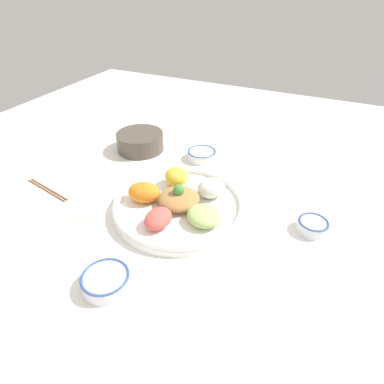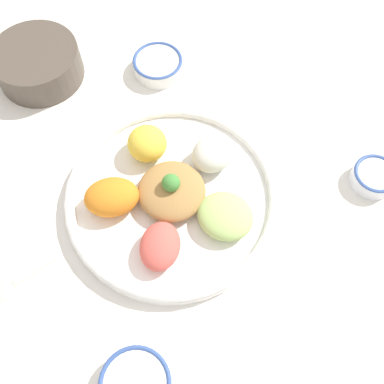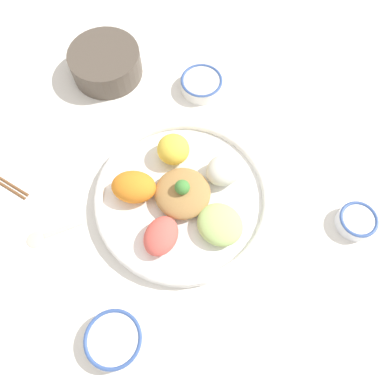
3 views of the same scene
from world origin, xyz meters
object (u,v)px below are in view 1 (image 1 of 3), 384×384
Objects in this scene: sauce_bowl_red at (202,154)px; sauce_bowl_dark at (106,280)px; rice_bowl_blue at (313,225)px; side_serving_bowl at (140,140)px; chopsticks_pair_near at (47,189)px; salad_platter at (179,203)px; serving_spoon_main at (73,221)px.

sauce_bowl_dark is (0.64, 0.04, 0.00)m from sauce_bowl_red.
rice_bowl_blue is 0.73m from side_serving_bowl.
sauce_bowl_dark is (0.40, -0.40, 0.00)m from rice_bowl_blue.
chopsticks_pair_near is at bearing -42.94° from sauce_bowl_red.
chopsticks_pair_near is at bearing -78.60° from rice_bowl_blue.
salad_platter is 3.66× the size of sauce_bowl_red.
side_serving_bowl is at bearing -106.74° from rice_bowl_blue.
salad_platter is 0.31m from serving_spoon_main.
rice_bowl_blue is 0.75× the size of sauce_bowl_dark.
serving_spoon_main is at bearing -54.87° from salad_platter.
sauce_bowl_red is 0.56m from chopsticks_pair_near.
sauce_bowl_dark is at bearing 25.73° from side_serving_bowl.
side_serving_bowl is at bearing -154.27° from sauce_bowl_dark.
side_serving_bowl is at bearing 55.49° from serving_spoon_main.
sauce_bowl_red reaches higher than chopsticks_pair_near.
rice_bowl_blue is at bearing 100.91° from salad_platter.
serving_spoon_main is (0.09, 0.19, -0.00)m from chopsticks_pair_near.
rice_bowl_blue is (0.24, 0.44, -0.00)m from sauce_bowl_red.
salad_platter reaches higher than sauce_bowl_red.
side_serving_bowl reaches higher than serving_spoon_main.
sauce_bowl_red is 0.99× the size of serving_spoon_main.
sauce_bowl_dark reaches higher than serving_spoon_main.
rice_bowl_blue is (-0.07, 0.38, -0.01)m from salad_platter.
salad_platter reaches higher than serving_spoon_main.
sauce_bowl_red is at bearing -168.67° from salad_platter.
salad_platter is 1.95× the size of chopsticks_pair_near.
sauce_bowl_dark is (0.33, -0.02, -0.01)m from salad_platter.
chopsticks_pair_near is (0.41, -0.38, -0.02)m from sauce_bowl_red.
salad_platter reaches higher than sauce_bowl_dark.
sauce_bowl_dark is 1.03× the size of serving_spoon_main.
sauce_bowl_dark is at bearing 3.56° from sauce_bowl_red.
sauce_bowl_red reaches higher than serving_spoon_main.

